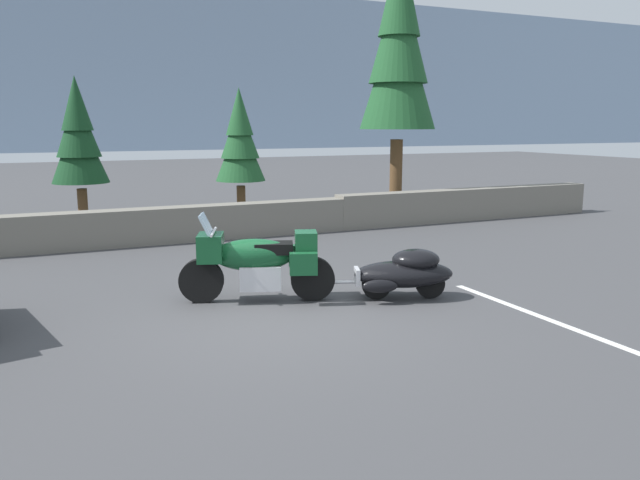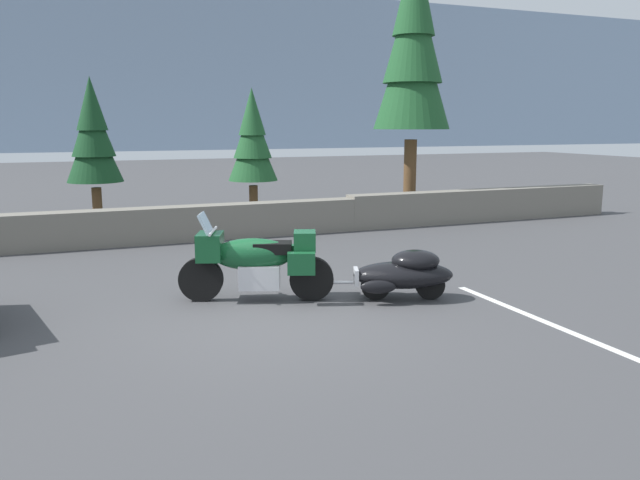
{
  "view_description": "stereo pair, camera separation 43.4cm",
  "coord_description": "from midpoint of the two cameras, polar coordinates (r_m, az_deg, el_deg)",
  "views": [
    {
      "loc": [
        -2.9,
        -7.83,
        2.61
      ],
      "look_at": [
        1.05,
        0.83,
        0.85
      ],
      "focal_mm": 35.29,
      "sensor_mm": 36.0,
      "label": 1
    },
    {
      "loc": [
        -2.5,
        -8.0,
        2.61
      ],
      "look_at": [
        1.05,
        0.83,
        0.85
      ],
      "focal_mm": 35.29,
      "sensor_mm": 36.0,
      "label": 2
    }
  ],
  "objects": [
    {
      "name": "pine_tree_tall",
      "position": [
        18.2,
        6.45,
        17.12
      ],
      "size": [
        2.12,
        2.12,
        7.56
      ],
      "color": "brown",
      "rests_on": "ground"
    },
    {
      "name": "ground_plane",
      "position": [
        8.76,
        -5.48,
        -6.91
      ],
      "size": [
        80.0,
        80.0,
        0.0
      ],
      "primitive_type": "plane",
      "color": "#424244"
    },
    {
      "name": "stone_guard_wall",
      "position": [
        14.57,
        -11.75,
        1.57
      ],
      "size": [
        24.0,
        0.55,
        0.86
      ],
      "color": "slate",
      "rests_on": "ground"
    },
    {
      "name": "pine_tree_far_right",
      "position": [
        16.22,
        -21.82,
        8.78
      ],
      "size": [
        1.33,
        1.33,
        3.74
      ],
      "color": "brown",
      "rests_on": "ground"
    },
    {
      "name": "distant_ridgeline",
      "position": [
        104.25,
        -23.64,
        12.58
      ],
      "size": [
        240.0,
        80.0,
        16.0
      ],
      "primitive_type": "cube",
      "color": "#7F93AD",
      "rests_on": "ground"
    },
    {
      "name": "touring_motorcycle",
      "position": [
        9.36,
        -7.09,
        -1.87
      ],
      "size": [
        2.21,
        1.22,
        1.33
      ],
      "color": "black",
      "rests_on": "ground"
    },
    {
      "name": "pine_tree_secondary",
      "position": [
        16.57,
        -8.04,
        9.0
      ],
      "size": [
        1.29,
        1.29,
        3.54
      ],
      "color": "brown",
      "rests_on": "ground"
    },
    {
      "name": "parking_stripe_marker",
      "position": [
        9.17,
        17.94,
        -6.56
      ],
      "size": [
        0.12,
        3.6,
        0.01
      ],
      "primitive_type": "cube",
      "color": "silver",
      "rests_on": "ground"
    },
    {
      "name": "car_shaped_trailer",
      "position": [
        9.55,
        6.37,
        -2.91
      ],
      "size": [
        2.19,
        1.18,
        0.76
      ],
      "color": "black",
      "rests_on": "ground"
    }
  ]
}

